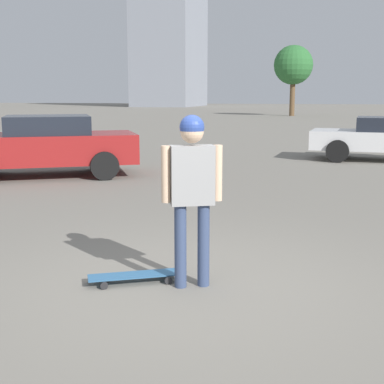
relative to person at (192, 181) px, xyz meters
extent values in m
plane|color=gray|center=(0.00, 0.00, -1.10)|extent=(220.00, 220.00, 0.00)
cylinder|color=#38476B|center=(-0.05, 0.11, -0.67)|extent=(0.12, 0.12, 0.86)
cylinder|color=#38476B|center=(0.05, -0.11, -0.67)|extent=(0.12, 0.12, 0.86)
cube|color=#999999|center=(0.00, 0.00, 0.05)|extent=(0.36, 0.48, 0.59)
cylinder|color=beige|center=(-0.11, 0.24, 0.07)|extent=(0.09, 0.09, 0.56)
cylinder|color=beige|center=(0.11, -0.24, 0.07)|extent=(0.09, 0.09, 0.56)
sphere|color=beige|center=(0.00, 0.00, 0.49)|extent=(0.23, 0.23, 0.23)
sphere|color=#2D4799|center=(0.00, 0.00, 0.53)|extent=(0.24, 0.24, 0.24)
cube|color=#336693|center=(-0.04, 0.61, -1.02)|extent=(0.64, 0.97, 0.01)
cylinder|color=#262628|center=(-0.30, 0.84, -1.06)|extent=(0.06, 0.08, 0.08)
cylinder|color=#262628|center=(-0.07, 0.96, -1.06)|extent=(0.06, 0.08, 0.08)
cylinder|color=#262628|center=(-0.01, 0.25, -1.06)|extent=(0.06, 0.08, 0.08)
cylinder|color=#262628|center=(0.23, 0.37, -1.06)|extent=(0.06, 0.08, 0.08)
cube|color=maroon|center=(6.45, 5.21, -0.43)|extent=(3.69, 4.67, 0.69)
cube|color=#1E232D|center=(6.51, 5.12, 0.13)|extent=(2.41, 2.50, 0.43)
cylinder|color=black|center=(6.26, 3.60, -0.77)|extent=(0.49, 0.68, 0.66)
cylinder|color=black|center=(7.91, 4.49, -0.77)|extent=(0.49, 0.68, 0.66)
cylinder|color=black|center=(10.86, -1.68, -0.77)|extent=(0.26, 0.67, 0.66)
cylinder|color=black|center=(12.56, -1.83, -0.77)|extent=(0.26, 0.67, 0.66)
cube|color=gray|center=(83.03, 23.99, 12.36)|extent=(15.92, 9.22, 26.92)
cylinder|color=brown|center=(45.56, 1.63, 0.58)|extent=(0.47, 0.47, 3.36)
sphere|color=#2D6B33|center=(45.56, 1.63, 3.50)|extent=(3.54, 3.54, 3.54)
camera|label=1|loc=(-5.08, -1.24, 0.84)|focal=50.00mm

